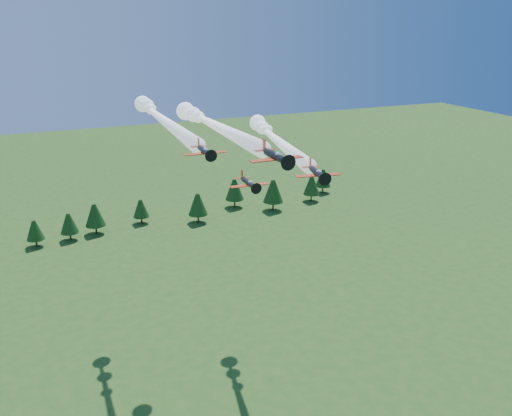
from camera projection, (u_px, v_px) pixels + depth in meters
name	position (u px, v px, depth m)	size (l,w,h in m)	color
plane_lead	(212.00, 124.00, 102.74)	(7.85, 48.72, 3.70)	black
plane_left	(160.00, 117.00, 113.31)	(7.35, 56.85, 3.70)	black
plane_right	(274.00, 138.00, 115.47)	(13.94, 48.54, 3.70)	black
plane_slot	(249.00, 183.00, 96.98)	(6.83, 7.43, 2.41)	black
treeline	(130.00, 209.00, 195.66)	(167.04, 20.21, 11.78)	#382314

